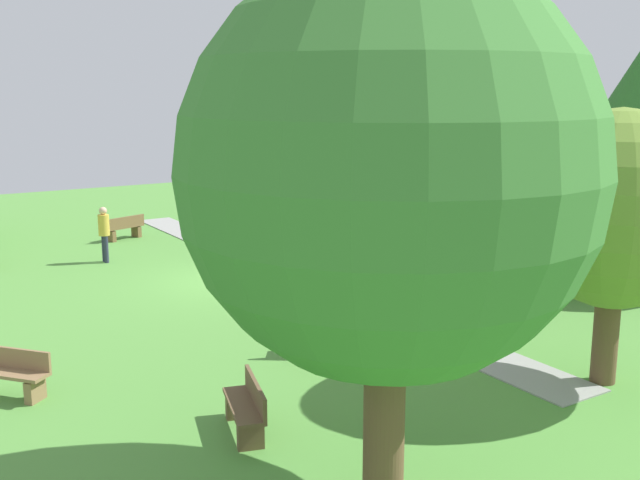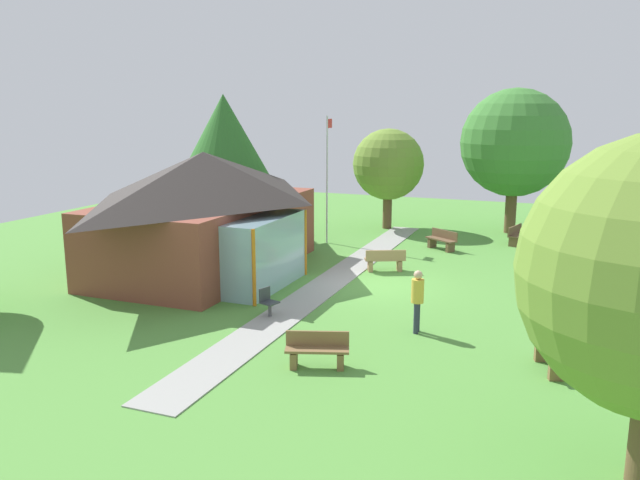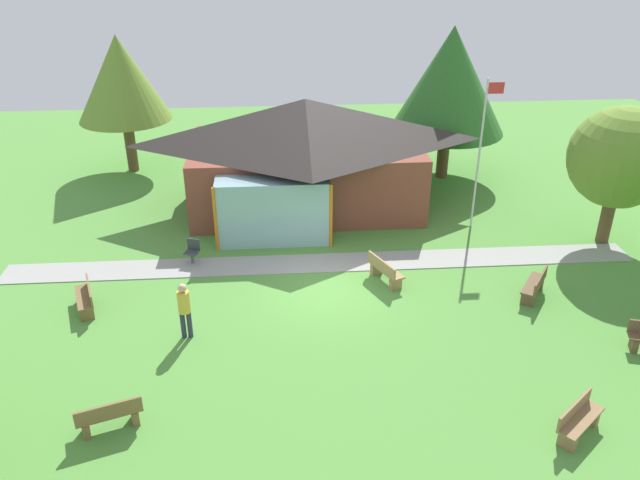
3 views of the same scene
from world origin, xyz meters
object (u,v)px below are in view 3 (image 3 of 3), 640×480
(bench_rear_near_path, at_px, (385,271))
(bench_mid_left, at_px, (86,298))
(visitor_strolling_lawn, at_px, (184,307))
(patio_chair_west, at_px, (192,252))
(bench_mid_right, at_px, (535,286))
(tree_behind_pavilion_right, at_px, (450,80))
(bench_front_right, at_px, (578,420))
(tree_behind_pavilion_left, at_px, (121,78))
(flagpole, at_px, (481,149))
(pavilion, at_px, (304,153))
(bench_front_left, at_px, (110,416))
(tree_east_hedge, at_px, (620,158))

(bench_rear_near_path, relative_size, bench_mid_left, 0.99)
(visitor_strolling_lawn, bearing_deg, patio_chair_west, 91.62)
(bench_mid_right, distance_m, tree_behind_pavilion_right, 11.11)
(bench_rear_near_path, height_order, bench_front_right, same)
(visitor_strolling_lawn, bearing_deg, tree_behind_pavilion_left, 104.31)
(visitor_strolling_lawn, bearing_deg, flagpole, 30.50)
(pavilion, distance_m, tree_behind_pavilion_left, 9.36)
(bench_mid_left, bearing_deg, bench_mid_right, -110.11)
(flagpole, bearing_deg, visitor_strolling_lawn, -147.40)
(flagpole, bearing_deg, tree_behind_pavilion_left, 153.24)
(bench_rear_near_path, bearing_deg, tree_behind_pavilion_left, -162.29)
(pavilion, distance_m, bench_rear_near_path, 6.86)
(patio_chair_west, bearing_deg, flagpole, -151.12)
(bench_front_right, bearing_deg, bench_front_left, -44.80)
(bench_front_left, bearing_deg, bench_front_right, -23.90)
(pavilion, xyz_separation_m, tree_behind_pavilion_right, (6.41, 2.91, 2.07))
(bench_mid_right, relative_size, tree_east_hedge, 0.30)
(bench_mid_right, bearing_deg, tree_behind_pavilion_left, 84.80)
(bench_front_left, xyz_separation_m, tree_behind_pavilion_left, (-2.64, 17.10, 3.88))
(bench_mid_left, distance_m, tree_behind_pavilion_left, 12.57)
(bench_mid_right, xyz_separation_m, bench_front_right, (-1.22, -5.81, 0.00))
(bench_front_right, height_order, visitor_strolling_lawn, visitor_strolling_lawn)
(bench_front_left, bearing_deg, pavilion, 48.44)
(flagpole, relative_size, tree_behind_pavilion_right, 0.85)
(patio_chair_west, bearing_deg, bench_rear_near_path, -177.99)
(bench_front_left, height_order, visitor_strolling_lawn, visitor_strolling_lawn)
(patio_chair_west, xyz_separation_m, visitor_strolling_lawn, (0.28, -4.35, 0.61))
(visitor_strolling_lawn, height_order, tree_east_hedge, tree_east_hedge)
(pavilion, relative_size, bench_rear_near_path, 6.46)
(tree_east_hedge, relative_size, tree_behind_pavilion_left, 0.81)
(bench_mid_left, distance_m, bench_front_right, 13.94)
(flagpole, xyz_separation_m, tree_east_hedge, (4.41, -1.58, 0.09))
(bench_rear_near_path, bearing_deg, flagpole, 108.89)
(tree_behind_pavilion_right, bearing_deg, pavilion, -155.57)
(bench_rear_near_path, distance_m, patio_chair_west, 6.59)
(bench_mid_right, bearing_deg, patio_chair_west, 109.32)
(pavilion, height_order, bench_rear_near_path, pavilion)
(tree_behind_pavilion_left, bearing_deg, bench_rear_near_path, -47.46)
(patio_chair_west, distance_m, tree_east_hedge, 15.07)
(visitor_strolling_lawn, xyz_separation_m, tree_east_hedge, (14.51, 4.88, 2.20))
(bench_front_right, height_order, patio_chair_west, patio_chair_west)
(flagpole, relative_size, bench_front_left, 3.63)
(tree_east_hedge, xyz_separation_m, tree_behind_pavilion_left, (-18.51, 8.69, 1.06))
(bench_front_right, bearing_deg, tree_behind_pavilion_right, -132.82)
(bench_mid_left, relative_size, bench_front_right, 1.09)
(pavilion, relative_size, tree_behind_pavilion_left, 1.62)
(patio_chair_west, distance_m, visitor_strolling_lawn, 4.40)
(bench_front_right, xyz_separation_m, tree_east_hedge, (5.17, 9.36, 2.82))
(bench_mid_right, height_order, bench_mid_left, same)
(pavilion, relative_size, visitor_strolling_lawn, 5.74)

